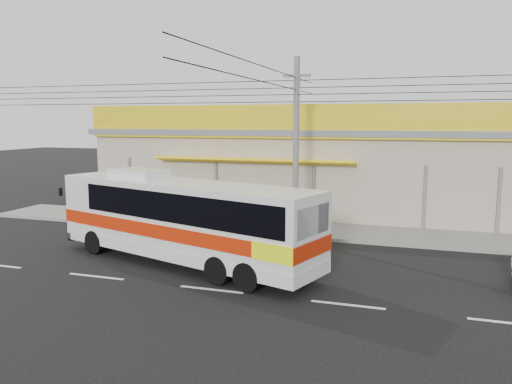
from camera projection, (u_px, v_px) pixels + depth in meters
ground at (240, 266)px, 17.09m from camera, size 120.00×120.00×0.00m
sidewalk at (285, 228)px, 22.72m from camera, size 30.00×3.20×0.15m
lane_markings at (212, 290)px, 14.73m from camera, size 50.00×0.12×0.01m
storefront_building at (310, 169)px, 27.62m from camera, size 22.60×9.20×5.70m
coach_bus at (186, 216)px, 17.03m from camera, size 10.52×5.28×3.19m
motorbike_red at (132, 203)px, 26.05m from camera, size 1.99×1.05×0.99m
motorbike_dark at (160, 206)px, 24.88m from camera, size 1.97×1.32×1.16m
utility_pole at (297, 90)px, 19.88m from camera, size 34.00×14.00×7.47m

